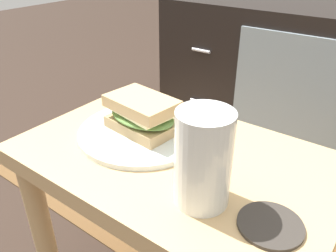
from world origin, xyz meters
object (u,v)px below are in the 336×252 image
(plate, at_px, (143,131))
(beer_glass, at_px, (203,160))
(tv_cabinet, at_px, (283,76))
(coaster, at_px, (270,225))
(sandwich_front, at_px, (142,114))

(plate, relative_size, beer_glass, 1.74)
(tv_cabinet, xyz_separation_m, beer_glass, (0.22, -1.02, 0.24))
(beer_glass, height_order, coaster, beer_glass)
(beer_glass, bearing_deg, sandwich_front, 153.61)
(sandwich_front, bearing_deg, coaster, -16.32)
(sandwich_front, height_order, coaster, sandwich_front)
(beer_glass, xyz_separation_m, coaster, (0.10, 0.01, -0.07))
(tv_cabinet, relative_size, sandwich_front, 6.40)
(sandwich_front, height_order, beer_glass, beer_glass)
(tv_cabinet, distance_m, plate, 0.95)
(plate, relative_size, coaster, 2.82)
(tv_cabinet, height_order, coaster, tv_cabinet)
(tv_cabinet, height_order, plate, tv_cabinet)
(tv_cabinet, xyz_separation_m, coaster, (0.33, -1.01, 0.17))
(coaster, bearing_deg, tv_cabinet, 107.77)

